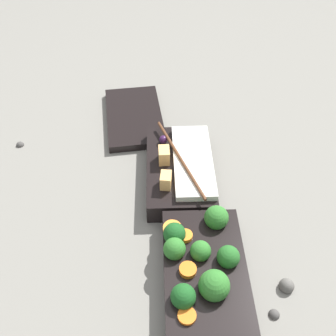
{
  "coord_description": "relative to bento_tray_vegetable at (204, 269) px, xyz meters",
  "views": [
    {
      "loc": [
        -0.41,
        0.04,
        0.55
      ],
      "look_at": [
        0.09,
        0.02,
        0.04
      ],
      "focal_mm": 42.0,
      "sensor_mm": 36.0,
      "label": 1
    }
  ],
  "objects": [
    {
      "name": "pebble_3",
      "position": [
        -0.06,
        -0.1,
        -0.02
      ],
      "size": [
        0.02,
        0.02,
        0.02
      ],
      "primitive_type": "sphere",
      "color": "#474442",
      "rests_on": "ground_plane"
    },
    {
      "name": "pebble_1",
      "position": [
        0.32,
        0.35,
        -0.02
      ],
      "size": [
        0.02,
        0.02,
        0.02
      ],
      "primitive_type": "sphere",
      "color": "#474442",
      "rests_on": "ground_plane"
    },
    {
      "name": "pebble_2",
      "position": [
        -0.02,
        -0.12,
        -0.02
      ],
      "size": [
        0.02,
        0.02,
        0.02
      ],
      "primitive_type": "sphere",
      "color": "#595651",
      "rests_on": "ground_plane"
    },
    {
      "name": "bento_tray_rice",
      "position": [
        0.21,
        0.02,
        -0.0
      ],
      "size": [
        0.21,
        0.12,
        0.07
      ],
      "color": "black",
      "rests_on": "ground_plane"
    },
    {
      "name": "bento_lid",
      "position": [
        0.39,
        0.12,
        -0.02
      ],
      "size": [
        0.22,
        0.14,
        0.02
      ],
      "primitive_type": "cube",
      "rotation": [
        0.0,
        0.0,
        0.11
      ],
      "color": "black",
      "rests_on": "ground_plane"
    },
    {
      "name": "bento_tray_vegetable",
      "position": [
        0.0,
        0.0,
        0.0
      ],
      "size": [
        0.21,
        0.13,
        0.07
      ],
      "color": "black",
      "rests_on": "ground_plane"
    },
    {
      "name": "ground_plane",
      "position": [
        0.11,
        0.02,
        -0.03
      ],
      "size": [
        3.0,
        3.0,
        0.0
      ],
      "primitive_type": "plane",
      "color": "slate"
    }
  ]
}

